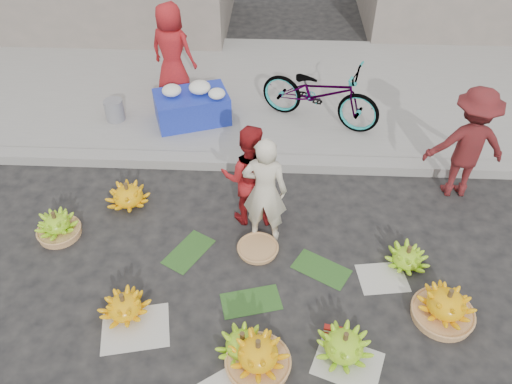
{
  "coord_description": "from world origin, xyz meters",
  "views": [
    {
      "loc": [
        0.11,
        -3.53,
        4.55
      ],
      "look_at": [
        -0.09,
        0.84,
        0.7
      ],
      "focal_mm": 35.0,
      "sensor_mm": 36.0,
      "label": 1
    }
  ],
  "objects_px": {
    "bicycle": "(320,93)",
    "flower_table": "(192,105)",
    "banana_bunch_4": "(446,306)",
    "banana_bunch_0": "(124,306)",
    "vendor_cream": "(265,191)"
  },
  "relations": [
    {
      "from": "banana_bunch_4",
      "to": "banana_bunch_0",
      "type": "bearing_deg",
      "value": -177.97
    },
    {
      "from": "vendor_cream",
      "to": "flower_table",
      "type": "xyz_separation_m",
      "value": [
        -1.22,
        2.39,
        -0.34
      ]
    },
    {
      "from": "banana_bunch_0",
      "to": "banana_bunch_4",
      "type": "bearing_deg",
      "value": 2.03
    },
    {
      "from": "banana_bunch_0",
      "to": "banana_bunch_4",
      "type": "xyz_separation_m",
      "value": [
        3.4,
        0.12,
        0.05
      ]
    },
    {
      "from": "banana_bunch_4",
      "to": "bicycle",
      "type": "bearing_deg",
      "value": 108.11
    },
    {
      "from": "banana_bunch_0",
      "to": "bicycle",
      "type": "height_order",
      "value": "bicycle"
    },
    {
      "from": "banana_bunch_4",
      "to": "vendor_cream",
      "type": "height_order",
      "value": "vendor_cream"
    },
    {
      "from": "flower_table",
      "to": "bicycle",
      "type": "xyz_separation_m",
      "value": [
        2.0,
        0.07,
        0.24
      ]
    },
    {
      "from": "banana_bunch_0",
      "to": "flower_table",
      "type": "bearing_deg",
      "value": 86.38
    },
    {
      "from": "vendor_cream",
      "to": "flower_table",
      "type": "bearing_deg",
      "value": -56.31
    },
    {
      "from": "vendor_cream",
      "to": "flower_table",
      "type": "relative_size",
      "value": 1.13
    },
    {
      "from": "banana_bunch_0",
      "to": "vendor_cream",
      "type": "height_order",
      "value": "vendor_cream"
    },
    {
      "from": "flower_table",
      "to": "banana_bunch_0",
      "type": "bearing_deg",
      "value": -112.86
    },
    {
      "from": "bicycle",
      "to": "flower_table",
      "type": "bearing_deg",
      "value": 115.08
    },
    {
      "from": "banana_bunch_0",
      "to": "bicycle",
      "type": "xyz_separation_m",
      "value": [
        2.23,
        3.71,
        0.49
      ]
    }
  ]
}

